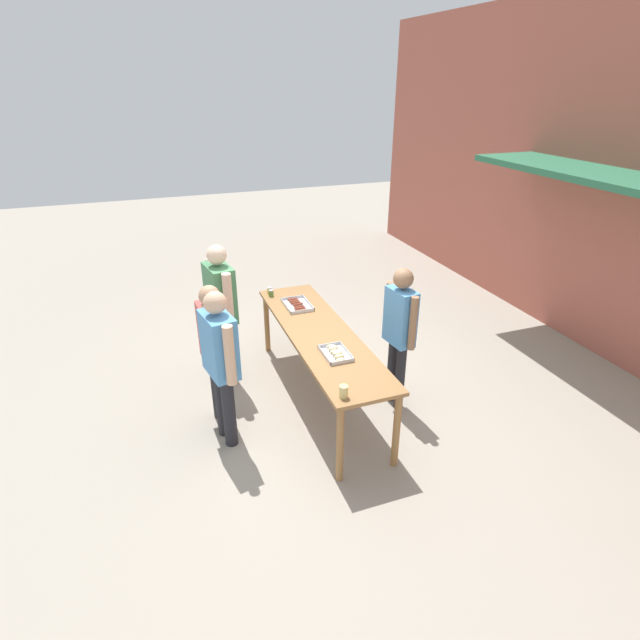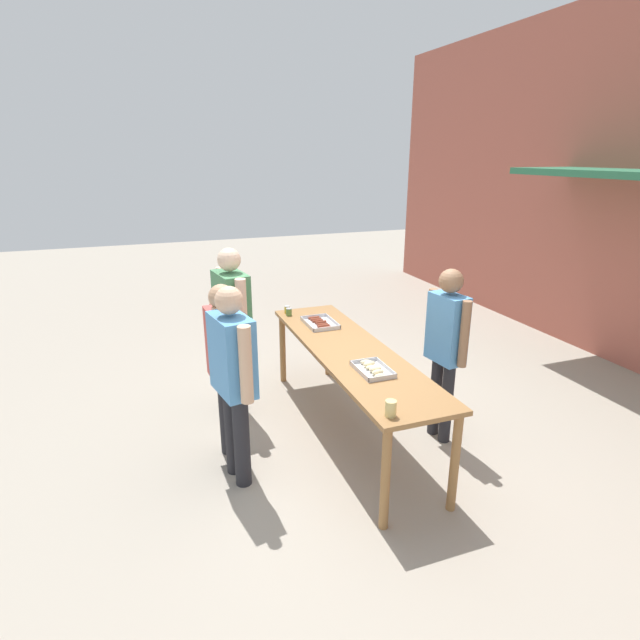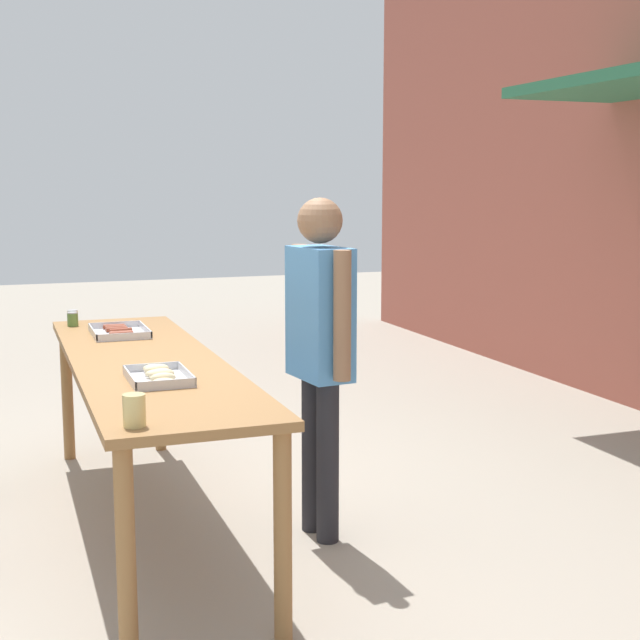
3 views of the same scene
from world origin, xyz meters
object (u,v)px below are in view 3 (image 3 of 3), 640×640
at_px(condiment_jar_mustard, 73,317).
at_px(beer_cup, 134,410).
at_px(food_tray_sausages, 119,332).
at_px(person_server_behind_table, 320,335).
at_px(food_tray_buns, 159,376).
at_px(condiment_jar_ketchup, 73,319).

height_order(condiment_jar_mustard, beer_cup, beer_cup).
relative_size(condiment_jar_mustard, beer_cup, 0.73).
relative_size(food_tray_sausages, person_server_behind_table, 0.27).
xyz_separation_m(food_tray_sausages, food_tray_buns, (1.29, 0.00, 0.01)).
relative_size(condiment_jar_mustard, condiment_jar_ketchup, 1.00).
relative_size(food_tray_buns, condiment_jar_ketchup, 4.46).
bearing_deg(beer_cup, condiment_jar_mustard, -179.81).
distance_m(food_tray_sausages, food_tray_buns, 1.29).
distance_m(condiment_jar_mustard, condiment_jar_ketchup, 0.09).
height_order(condiment_jar_mustard, person_server_behind_table, person_server_behind_table).
relative_size(food_tray_sausages, beer_cup, 3.80).
distance_m(condiment_jar_mustard, person_server_behind_table, 1.95).
distance_m(food_tray_buns, person_server_behind_table, 0.82).
xyz_separation_m(food_tray_buns, beer_cup, (0.72, -0.21, 0.04)).
bearing_deg(food_tray_sausages, person_server_behind_table, 34.91).
bearing_deg(person_server_behind_table, food_tray_sausages, -152.20).
bearing_deg(food_tray_sausages, condiment_jar_mustard, -156.81).
bearing_deg(beer_cup, food_tray_buns, 163.61).
xyz_separation_m(food_tray_sausages, condiment_jar_ketchup, (-0.41, -0.22, 0.03)).
height_order(beer_cup, person_server_behind_table, person_server_behind_table).
bearing_deg(person_server_behind_table, condiment_jar_ketchup, -153.84).
distance_m(food_tray_sausages, beer_cup, 2.02).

